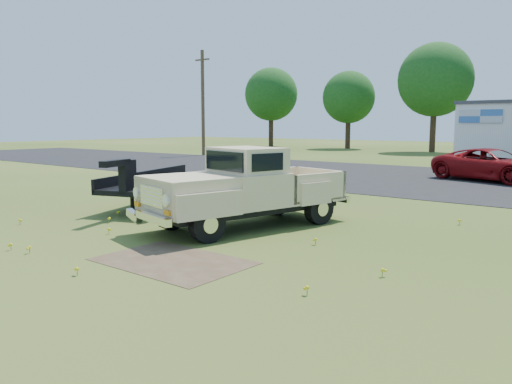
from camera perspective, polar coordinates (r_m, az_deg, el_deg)
ground at (r=13.24m, az=-4.23°, el=-4.07°), size 140.00×140.00×0.00m
asphalt_lot at (r=26.20m, az=18.52°, el=1.41°), size 90.00×14.00×0.02m
dirt_patch_a at (r=10.15m, az=-9.49°, el=-7.83°), size 3.00×2.00×0.01m
dirt_patch_b at (r=17.13m, az=-1.26°, el=-1.35°), size 2.20×1.60×0.01m
utility_pole_west at (r=44.11m, az=-6.09°, el=10.17°), size 1.60×0.30×9.00m
treeline_a at (r=61.80m, az=1.74°, el=11.08°), size 6.40×6.40×9.52m
treeline_b at (r=57.27m, az=10.55°, el=10.58°), size 5.76×5.76×8.57m
treeline_c at (r=52.00m, az=19.79°, el=11.96°), size 7.04×7.04×10.47m
vintage_pickup_truck at (r=13.14m, az=-1.07°, el=0.54°), size 3.65×6.22×2.12m
flatbed_trailer at (r=17.16m, az=-9.62°, el=1.48°), size 4.08×6.70×1.73m
red_pickup at (r=26.38m, az=25.41°, el=2.78°), size 6.04×4.13×1.54m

